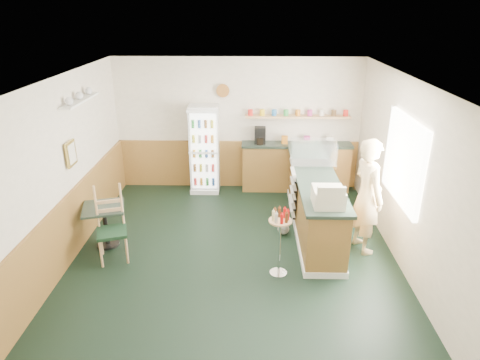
{
  "coord_description": "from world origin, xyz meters",
  "views": [
    {
      "loc": [
        0.24,
        -5.54,
        3.63
      ],
      "look_at": [
        0.1,
        0.6,
        1.1
      ],
      "focal_mm": 32.0,
      "sensor_mm": 36.0,
      "label": 1
    }
  ],
  "objects_px": {
    "condiment_stand": "(280,232)",
    "cash_register": "(328,197)",
    "shopkeeper": "(367,196)",
    "display_case": "(313,153)",
    "cafe_table": "(105,218)",
    "cafe_chair": "(113,221)",
    "drinks_fridge": "(204,149)"
  },
  "relations": [
    {
      "from": "condiment_stand",
      "to": "cash_register",
      "type": "bearing_deg",
      "value": 17.81
    },
    {
      "from": "cash_register",
      "to": "shopkeeper",
      "type": "bearing_deg",
      "value": 36.58
    },
    {
      "from": "display_case",
      "to": "cafe_table",
      "type": "height_order",
      "value": "display_case"
    },
    {
      "from": "display_case",
      "to": "cash_register",
      "type": "height_order",
      "value": "display_case"
    },
    {
      "from": "condiment_stand",
      "to": "cafe_table",
      "type": "relative_size",
      "value": 1.32
    },
    {
      "from": "cafe_chair",
      "to": "shopkeeper",
      "type": "bearing_deg",
      "value": -13.31
    },
    {
      "from": "display_case",
      "to": "cafe_table",
      "type": "relative_size",
      "value": 1.02
    },
    {
      "from": "display_case",
      "to": "condiment_stand",
      "type": "relative_size",
      "value": 0.77
    },
    {
      "from": "cash_register",
      "to": "display_case",
      "type": "bearing_deg",
      "value": 89.91
    },
    {
      "from": "condiment_stand",
      "to": "drinks_fridge",
      "type": "bearing_deg",
      "value": 114.18
    },
    {
      "from": "cash_register",
      "to": "shopkeeper",
      "type": "xyz_separation_m",
      "value": [
        0.7,
        0.52,
        -0.22
      ]
    },
    {
      "from": "condiment_stand",
      "to": "cafe_chair",
      "type": "height_order",
      "value": "cafe_chair"
    },
    {
      "from": "drinks_fridge",
      "to": "condiment_stand",
      "type": "xyz_separation_m",
      "value": [
        1.36,
        -3.02,
        -0.21
      ]
    },
    {
      "from": "shopkeeper",
      "to": "condiment_stand",
      "type": "bearing_deg",
      "value": 101.9
    },
    {
      "from": "cafe_chair",
      "to": "display_case",
      "type": "bearing_deg",
      "value": 5.84
    },
    {
      "from": "shopkeeper",
      "to": "display_case",
      "type": "bearing_deg",
      "value": 16.55
    },
    {
      "from": "cafe_table",
      "to": "shopkeeper",
      "type": "bearing_deg",
      "value": 0.07
    },
    {
      "from": "cash_register",
      "to": "cafe_table",
      "type": "xyz_separation_m",
      "value": [
        -3.4,
        0.52,
        -0.65
      ]
    },
    {
      "from": "drinks_fridge",
      "to": "display_case",
      "type": "distance_m",
      "value": 2.39
    },
    {
      "from": "cash_register",
      "to": "cafe_chair",
      "type": "distance_m",
      "value": 3.22
    },
    {
      "from": "drinks_fridge",
      "to": "shopkeeper",
      "type": "relative_size",
      "value": 0.97
    },
    {
      "from": "drinks_fridge",
      "to": "display_case",
      "type": "height_order",
      "value": "drinks_fridge"
    },
    {
      "from": "display_case",
      "to": "condiment_stand",
      "type": "xyz_separation_m",
      "value": [
        -0.67,
        -1.82,
        -0.55
      ]
    },
    {
      "from": "drinks_fridge",
      "to": "shopkeeper",
      "type": "height_order",
      "value": "shopkeeper"
    },
    {
      "from": "cash_register",
      "to": "condiment_stand",
      "type": "distance_m",
      "value": 0.84
    },
    {
      "from": "display_case",
      "to": "condiment_stand",
      "type": "distance_m",
      "value": 2.02
    },
    {
      "from": "display_case",
      "to": "cafe_chair",
      "type": "distance_m",
      "value": 3.52
    },
    {
      "from": "drinks_fridge",
      "to": "cafe_table",
      "type": "xyz_separation_m",
      "value": [
        -1.37,
        -2.29,
        -0.41
      ]
    },
    {
      "from": "cash_register",
      "to": "cafe_chair",
      "type": "height_order",
      "value": "cash_register"
    },
    {
      "from": "shopkeeper",
      "to": "drinks_fridge",
      "type": "bearing_deg",
      "value": 33.71
    },
    {
      "from": "cafe_table",
      "to": "cafe_chair",
      "type": "height_order",
      "value": "cafe_chair"
    },
    {
      "from": "cash_register",
      "to": "cafe_table",
      "type": "distance_m",
      "value": 3.5
    }
  ]
}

